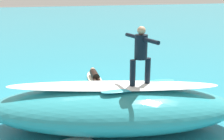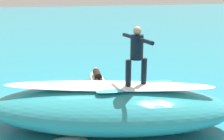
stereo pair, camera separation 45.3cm
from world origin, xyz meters
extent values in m
plane|color=teal|center=(0.00, 0.00, 0.00)|extent=(120.00, 120.00, 0.00)
ellipsoid|color=teal|center=(-0.24, 2.04, 0.58)|extent=(6.97, 4.35, 1.17)
ellipsoid|color=white|center=(-0.24, 2.04, 1.21)|extent=(5.54, 2.56, 0.08)
ellipsoid|color=#33B2D1|center=(-0.91, 2.26, 1.20)|extent=(2.29, 0.84, 0.07)
cylinder|color=black|center=(-0.69, 2.29, 1.58)|extent=(0.15, 0.15, 0.69)
cylinder|color=black|center=(-1.14, 2.23, 1.58)|extent=(0.15, 0.15, 0.69)
cylinder|color=black|center=(-0.91, 2.26, 2.24)|extent=(0.37, 0.37, 0.62)
sphere|color=tan|center=(-0.91, 2.26, 2.66)|extent=(0.21, 0.21, 0.21)
cylinder|color=black|center=(-0.97, 2.70, 2.46)|extent=(0.17, 0.57, 0.10)
cylinder|color=black|center=(-0.86, 1.82, 2.46)|extent=(0.17, 0.57, 0.10)
ellipsoid|color=#EAE5C6|center=(-0.96, -2.21, 0.04)|extent=(0.83, 2.40, 0.07)
cylinder|color=black|center=(-0.96, -2.21, 0.22)|extent=(0.40, 0.88, 0.30)
sphere|color=tan|center=(-1.02, -2.73, 0.28)|extent=(0.21, 0.21, 0.21)
cylinder|color=black|center=(-0.95, -1.43, 0.14)|extent=(0.22, 0.72, 0.13)
cylinder|color=black|center=(-0.78, -1.45, 0.14)|extent=(0.22, 0.72, 0.13)
camera|label=1|loc=(2.09, 8.51, 3.60)|focal=44.63mm
camera|label=2|loc=(1.66, 8.65, 3.60)|focal=44.63mm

